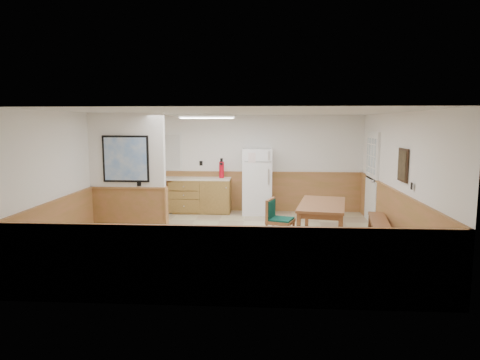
# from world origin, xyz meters

# --- Properties ---
(ground) EXTENTS (6.00, 6.00, 0.00)m
(ground) POSITION_xyz_m (0.00, 0.00, 0.00)
(ground) COLOR #BEB288
(ground) RESTS_ON ground
(ceiling) EXTENTS (6.00, 6.00, 0.02)m
(ceiling) POSITION_xyz_m (0.00, 0.00, 2.50)
(ceiling) COLOR silver
(ceiling) RESTS_ON back_wall
(back_wall) EXTENTS (6.00, 0.02, 2.50)m
(back_wall) POSITION_xyz_m (0.00, 3.00, 1.25)
(back_wall) COLOR white
(back_wall) RESTS_ON ground
(right_wall) EXTENTS (0.02, 6.00, 2.50)m
(right_wall) POSITION_xyz_m (3.00, 0.00, 1.25)
(right_wall) COLOR white
(right_wall) RESTS_ON ground
(left_wall) EXTENTS (0.02, 6.00, 2.50)m
(left_wall) POSITION_xyz_m (-3.00, 0.00, 1.25)
(left_wall) COLOR white
(left_wall) RESTS_ON ground
(wainscot_back) EXTENTS (6.00, 0.04, 1.00)m
(wainscot_back) POSITION_xyz_m (0.00, 2.98, 0.50)
(wainscot_back) COLOR #B66E48
(wainscot_back) RESTS_ON ground
(wainscot_right) EXTENTS (0.04, 6.00, 1.00)m
(wainscot_right) POSITION_xyz_m (2.98, 0.00, 0.50)
(wainscot_right) COLOR #B66E48
(wainscot_right) RESTS_ON ground
(wainscot_left) EXTENTS (0.04, 6.00, 1.00)m
(wainscot_left) POSITION_xyz_m (-2.98, 0.00, 0.50)
(wainscot_left) COLOR #B66E48
(wainscot_left) RESTS_ON ground
(partition_wall) EXTENTS (1.50, 0.20, 2.50)m
(partition_wall) POSITION_xyz_m (-2.25, 0.19, 1.23)
(partition_wall) COLOR white
(partition_wall) RESTS_ON ground
(kitchen_counter) EXTENTS (2.20, 0.61, 1.00)m
(kitchen_counter) POSITION_xyz_m (-1.21, 2.68, 0.46)
(kitchen_counter) COLOR olive
(kitchen_counter) RESTS_ON ground
(exterior_door) EXTENTS (0.07, 1.02, 2.15)m
(exterior_door) POSITION_xyz_m (2.96, 1.90, 1.05)
(exterior_door) COLOR white
(exterior_door) RESTS_ON ground
(kitchen_window) EXTENTS (0.80, 0.04, 1.00)m
(kitchen_window) POSITION_xyz_m (-2.10, 2.98, 1.55)
(kitchen_window) COLOR white
(kitchen_window) RESTS_ON back_wall
(wall_painting) EXTENTS (0.04, 0.50, 0.60)m
(wall_painting) POSITION_xyz_m (2.97, -0.30, 1.55)
(wall_painting) COLOR black
(wall_painting) RESTS_ON right_wall
(fluorescent_fixture) EXTENTS (1.20, 0.30, 0.09)m
(fluorescent_fixture) POSITION_xyz_m (-0.80, 1.30, 2.45)
(fluorescent_fixture) COLOR white
(fluorescent_fixture) RESTS_ON ceiling
(refrigerator) EXTENTS (0.76, 0.73, 1.66)m
(refrigerator) POSITION_xyz_m (0.28, 2.63, 0.83)
(refrigerator) COLOR white
(refrigerator) RESTS_ON ground
(dining_table) EXTENTS (1.15, 1.83, 0.75)m
(dining_table) POSITION_xyz_m (1.61, 0.15, 0.66)
(dining_table) COLOR brown
(dining_table) RESTS_ON ground
(dining_bench) EXTENTS (0.55, 1.48, 0.45)m
(dining_bench) POSITION_xyz_m (2.70, 0.12, 0.34)
(dining_bench) COLOR brown
(dining_bench) RESTS_ON ground
(dining_chair) EXTENTS (0.77, 0.63, 0.85)m
(dining_chair) POSITION_xyz_m (0.71, -0.00, 0.49)
(dining_chair) COLOR brown
(dining_chair) RESTS_ON ground
(fire_extinguisher) EXTENTS (0.13, 0.13, 0.51)m
(fire_extinguisher) POSITION_xyz_m (-0.63, 2.73, 1.12)
(fire_extinguisher) COLOR red
(fire_extinguisher) RESTS_ON kitchen_counter
(soap_bottle) EXTENTS (0.08, 0.08, 0.24)m
(soap_bottle) POSITION_xyz_m (-2.30, 2.64, 1.02)
(soap_bottle) COLOR green
(soap_bottle) RESTS_ON kitchen_counter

